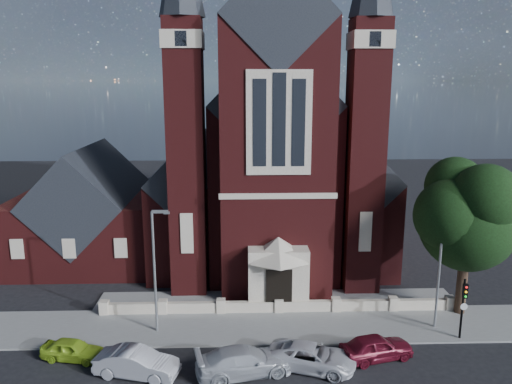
% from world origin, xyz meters
% --- Properties ---
extents(ground, '(120.00, 120.00, 0.00)m').
position_xyz_m(ground, '(0.00, 15.00, 0.00)').
color(ground, black).
rests_on(ground, ground).
extents(pavement_strip, '(60.00, 5.00, 0.12)m').
position_xyz_m(pavement_strip, '(0.00, 4.50, 0.00)').
color(pavement_strip, slate).
rests_on(pavement_strip, ground).
extents(forecourt_paving, '(26.00, 3.00, 0.14)m').
position_xyz_m(forecourt_paving, '(0.00, 8.50, 0.00)').
color(forecourt_paving, slate).
rests_on(forecourt_paving, ground).
extents(forecourt_wall, '(24.00, 0.40, 0.90)m').
position_xyz_m(forecourt_wall, '(0.00, 6.50, 0.00)').
color(forecourt_wall, '#B3A58F').
rests_on(forecourt_wall, ground).
extents(church, '(20.01, 34.90, 29.20)m').
position_xyz_m(church, '(-0.00, 22.94, 8.19)').
color(church, '#4D1414').
rests_on(church, ground).
extents(parish_hall, '(12.00, 12.20, 10.24)m').
position_xyz_m(parish_hall, '(-16.00, 18.00, 4.01)').
color(parish_hall, '#4D1414').
rests_on(parish_hall, ground).
extents(street_tree, '(6.40, 6.60, 10.70)m').
position_xyz_m(street_tree, '(12.60, 5.71, 6.96)').
color(street_tree, black).
rests_on(street_tree, ground).
extents(street_lamp_left, '(1.16, 0.22, 8.09)m').
position_xyz_m(street_lamp_left, '(-7.91, 4.00, 4.60)').
color(street_lamp_left, gray).
rests_on(street_lamp_left, ground).
extents(street_lamp_right, '(1.16, 0.22, 8.09)m').
position_xyz_m(street_lamp_right, '(10.09, 4.00, 4.60)').
color(street_lamp_right, gray).
rests_on(street_lamp_right, ground).
extents(traffic_signal, '(0.28, 0.42, 4.00)m').
position_xyz_m(traffic_signal, '(11.00, 2.43, 2.58)').
color(traffic_signal, black).
rests_on(traffic_signal, ground).
extents(car_lime_van, '(3.77, 2.07, 1.21)m').
position_xyz_m(car_lime_van, '(-12.37, 0.96, 0.61)').
color(car_lime_van, '#9CC727').
rests_on(car_lime_van, ground).
extents(car_silver_a, '(4.84, 2.59, 1.52)m').
position_xyz_m(car_silver_a, '(-8.30, -0.82, 0.76)').
color(car_silver_a, '#AAABB2').
rests_on(car_silver_a, ground).
extents(car_silver_b, '(5.65, 3.29, 1.54)m').
position_xyz_m(car_silver_b, '(-2.47, -0.84, 0.77)').
color(car_silver_b, '#B7BBC0').
rests_on(car_silver_b, ground).
extents(car_white_suv, '(5.43, 3.79, 1.38)m').
position_xyz_m(car_white_suv, '(1.32, -0.38, 0.69)').
color(car_white_suv, silver).
rests_on(car_white_suv, ground).
extents(car_dark_red, '(4.62, 2.81, 1.47)m').
position_xyz_m(car_dark_red, '(5.19, 0.46, 0.74)').
color(car_dark_red, maroon).
rests_on(car_dark_red, ground).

